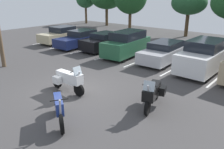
# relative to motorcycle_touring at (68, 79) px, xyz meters

# --- Properties ---
(ground) EXTENTS (44.00, 44.00, 0.10)m
(ground) POSITION_rel_motorcycle_touring_xyz_m (0.10, 0.17, -0.72)
(ground) COLOR #423F3F
(motorcycle_touring) EXTENTS (2.25, 0.89, 1.44)m
(motorcycle_touring) POSITION_rel_motorcycle_touring_xyz_m (0.00, 0.00, 0.00)
(motorcycle_touring) COLOR black
(motorcycle_touring) RESTS_ON ground
(motorcycle_second) EXTENTS (1.10, 2.23, 1.42)m
(motorcycle_second) POSITION_rel_motorcycle_touring_xyz_m (3.92, 1.25, -0.00)
(motorcycle_second) COLOR black
(motorcycle_second) RESTS_ON ground
(motorcycle_third) EXTENTS (1.92, 1.27, 1.32)m
(motorcycle_third) POSITION_rel_motorcycle_touring_xyz_m (1.92, -2.04, -0.09)
(motorcycle_third) COLOR black
(motorcycle_third) RESTS_ON ground
(parking_stripes) EXTENTS (21.64, 5.16, 0.01)m
(parking_stripes) POSITION_rel_motorcycle_touring_xyz_m (-0.41, 7.49, -0.67)
(parking_stripes) COLOR silver
(parking_stripes) RESTS_ON ground
(car_champagne) EXTENTS (2.12, 4.79, 1.54)m
(car_champagne) POSITION_rel_motorcycle_touring_xyz_m (-9.93, 7.47, 0.07)
(car_champagne) COLOR #C1B289
(car_champagne) RESTS_ON ground
(car_navy) EXTENTS (2.02, 4.81, 1.44)m
(car_navy) POSITION_rel_motorcycle_touring_xyz_m (-7.19, 7.31, 0.02)
(car_navy) COLOR navy
(car_navy) RESTS_ON ground
(car_black) EXTENTS (1.86, 4.35, 1.45)m
(car_black) POSITION_rel_motorcycle_touring_xyz_m (-4.65, 7.78, 0.04)
(car_black) COLOR black
(car_black) RESTS_ON ground
(car_green) EXTENTS (2.10, 4.56, 1.89)m
(car_green) POSITION_rel_motorcycle_touring_xyz_m (-1.98, 7.34, 0.27)
(car_green) COLOR #235638
(car_green) RESTS_ON ground
(car_silver) EXTENTS (2.03, 4.83, 1.42)m
(car_silver) POSITION_rel_motorcycle_touring_xyz_m (0.97, 7.81, 0.04)
(car_silver) COLOR #B7B7BC
(car_silver) RESTS_ON ground
(car_white) EXTENTS (1.96, 4.36, 1.97)m
(car_white) POSITION_rel_motorcycle_touring_xyz_m (3.86, 7.26, 0.30)
(car_white) COLOR white
(car_white) RESTS_ON ground
(tree_center_left) EXTENTS (3.75, 3.75, 4.84)m
(tree_center_left) POSITION_rel_motorcycle_touring_xyz_m (-2.03, 18.42, 2.90)
(tree_center_left) COLOR #4C3823
(tree_center_left) RESTS_ON ground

